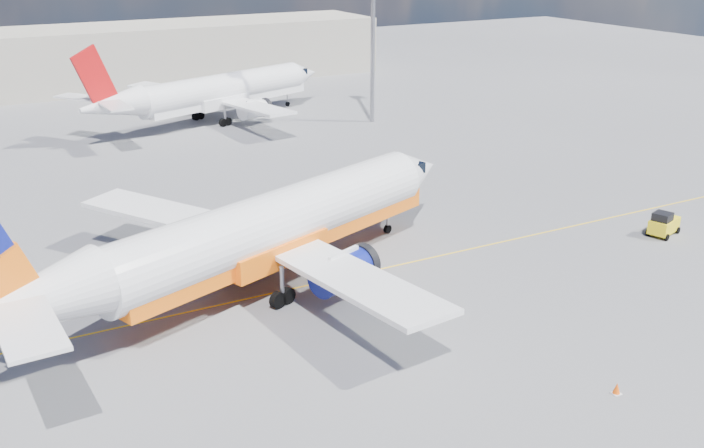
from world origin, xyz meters
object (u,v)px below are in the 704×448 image
gse_tug (664,224)px  main_jet (262,231)px  second_jet (216,92)px  traffic_cone (617,389)px

gse_tug → main_jet: bearing=150.9°
second_jet → gse_tug: size_ratio=11.86×
second_jet → gse_tug: second_jet is taller
main_jet → second_jet: main_jet is taller
main_jet → gse_tug: (27.91, -5.32, -2.80)m
second_jet → gse_tug: (15.56, -48.61, -2.50)m
main_jet → second_jet: bearing=53.3°
gse_tug → traffic_cone: bearing=-162.3°
main_jet → traffic_cone: bearing=-82.9°
gse_tug → second_jet: bearing=89.5°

